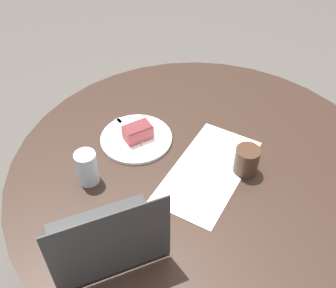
% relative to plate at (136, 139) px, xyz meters
% --- Properties ---
extents(ground_plane, '(12.00, 12.00, 0.00)m').
position_rel_plate_xyz_m(ground_plane, '(-0.07, 0.24, -0.72)').
color(ground_plane, '#4C4742').
extents(dining_table, '(1.25, 1.25, 0.71)m').
position_rel_plate_xyz_m(dining_table, '(-0.07, 0.24, -0.14)').
color(dining_table, black).
rests_on(dining_table, ground_plane).
extents(paper_document, '(0.45, 0.32, 0.00)m').
position_rel_plate_xyz_m(paper_document, '(-0.07, 0.27, -0.00)').
color(paper_document, white).
rests_on(paper_document, dining_table).
extents(plate, '(0.25, 0.25, 0.01)m').
position_rel_plate_xyz_m(plate, '(0.00, 0.00, 0.00)').
color(plate, white).
rests_on(plate, dining_table).
extents(cake_slice, '(0.11, 0.08, 0.05)m').
position_rel_plate_xyz_m(cake_slice, '(-0.00, 0.01, 0.03)').
color(cake_slice, '#B74C51').
rests_on(cake_slice, plate).
extents(fork, '(0.04, 0.17, 0.00)m').
position_rel_plate_xyz_m(fork, '(-0.00, -0.05, 0.01)').
color(fork, silver).
rests_on(fork, plate).
extents(coffee_glass, '(0.08, 0.08, 0.09)m').
position_rel_plate_xyz_m(coffee_glass, '(-0.16, 0.35, 0.04)').
color(coffee_glass, '#3D2619').
rests_on(coffee_glass, dining_table).
extents(water_glass, '(0.07, 0.07, 0.11)m').
position_rel_plate_xyz_m(water_glass, '(0.23, 0.04, 0.05)').
color(water_glass, silver).
rests_on(water_glass, dining_table).
extents(laptop, '(0.35, 0.31, 0.25)m').
position_rel_plate_xyz_m(laptop, '(0.34, 0.28, 0.04)').
color(laptop, '#2D2D2D').
rests_on(laptop, dining_table).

